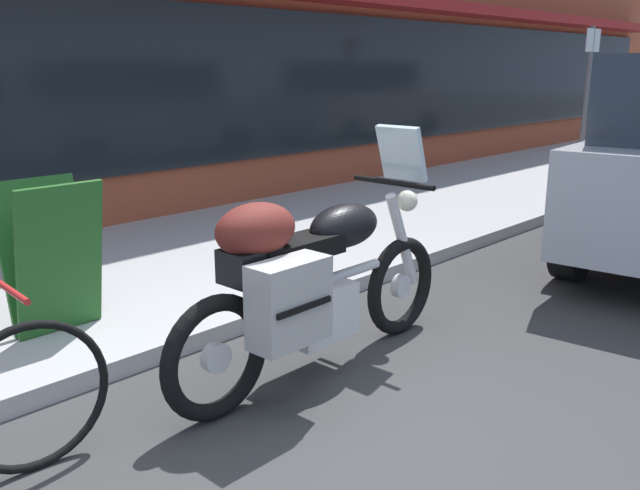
# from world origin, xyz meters

# --- Properties ---
(ground_plane) EXTENTS (80.00, 80.00, 0.00)m
(ground_plane) POSITION_xyz_m (0.00, 0.00, 0.00)
(ground_plane) COLOR #353535
(sidewalk_curb) EXTENTS (30.00, 3.12, 0.12)m
(sidewalk_curb) POSITION_xyz_m (9.00, 2.79, 0.06)
(sidewalk_curb) COLOR #A4A4A4
(sidewalk_curb) RESTS_ON ground_plane
(touring_motorcycle) EXTENTS (2.25, 0.68, 1.41)m
(touring_motorcycle) POSITION_xyz_m (0.51, 0.44, 0.61)
(touring_motorcycle) COLOR black
(touring_motorcycle) RESTS_ON ground_plane
(sandwich_board_sign) EXTENTS (0.55, 0.42, 0.97)m
(sandwich_board_sign) POSITION_xyz_m (-0.28, 1.95, 0.61)
(sandwich_board_sign) COLOR #1E511E
(sandwich_board_sign) RESTS_ON sidewalk_curb
(parking_sign_pole) EXTENTS (0.44, 0.07, 2.21)m
(parking_sign_pole) POSITION_xyz_m (7.95, 2.00, 1.44)
(parking_sign_pole) COLOR #59595B
(parking_sign_pole) RESTS_ON sidewalk_curb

